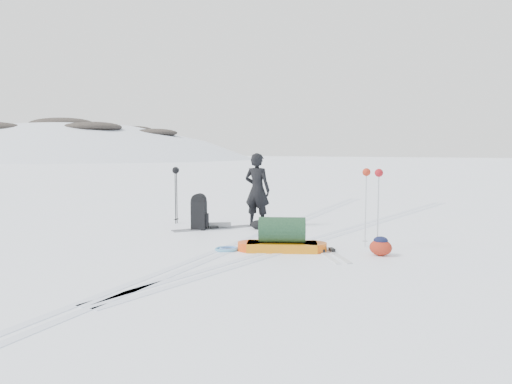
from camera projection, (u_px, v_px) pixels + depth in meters
ground at (255, 238)px, 10.33m from camera, size 200.00×200.00×0.00m
ski_tracks at (299, 234)px, 10.81m from camera, size 3.38×17.97×0.01m
skier at (257, 190)px, 11.83m from camera, size 0.65×0.43×1.75m
pulk_sled at (282, 238)px, 9.05m from camera, size 1.67×1.09×0.62m
expedition_rucksack at (202, 213)px, 11.43m from camera, size 0.76×0.77×0.84m
ski_poles_black at (176, 177)px, 12.32m from camera, size 0.17×0.21×1.41m
ski_poles_silver at (372, 182)px, 9.20m from camera, size 0.43×0.32×1.49m
touring_skis_grey at (213, 228)px, 11.59m from camera, size 1.37×1.71×0.07m
touring_skis_white at (327, 251)px, 8.96m from camera, size 1.39×1.69×0.07m
rope_coil at (227, 249)px, 9.13m from camera, size 0.53×0.53×0.05m
small_daypack at (381, 246)px, 8.66m from camera, size 0.49×0.47×0.34m
thermos_pair at (201, 222)px, 11.77m from camera, size 0.27×0.20×0.29m
stuff_sack at (258, 225)px, 11.50m from camera, size 0.39×0.33×0.21m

